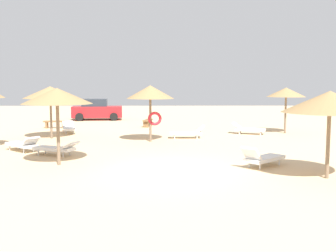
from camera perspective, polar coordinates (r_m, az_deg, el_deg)
The scene contains 15 objects.
ground_plane at distance 13.27m, azimuth 0.17°, elevation -6.54°, with size 80.00×80.00×0.00m, color #DBBA8C.
parasol_1 at distance 14.50m, azimuth -15.82°, elevation 4.18°, with size 2.50×2.50×2.77m.
parasol_2 at distance 24.21m, azimuth 16.78°, elevation 4.69°, with size 2.27×2.27×2.71m.
parasol_3 at distance 19.79m, azimuth -2.58°, elevation 4.86°, with size 2.39×2.39×2.85m.
parasol_4 at distance 21.83m, azimuth -16.73°, elevation 4.69°, with size 2.84×2.84×2.79m.
parasol_5 at distance 12.92m, azimuth 22.45°, elevation 3.26°, with size 2.88×2.88×2.70m.
lounger_0 at distance 18.14m, azimuth -20.34°, elevation -2.49°, with size 1.84×1.74×0.71m.
lounger_1 at distance 16.65m, azimuth -15.85°, elevation -3.11°, with size 2.02×1.29×0.62m.
lounger_2 at distance 23.35m, azimuth 11.55°, elevation -0.40°, with size 2.00×1.25×0.69m.
lounger_3 at distance 21.15m, azimuth 2.94°, elevation -0.93°, with size 1.88×0.64×0.75m.
lounger_4 at distance 24.24m, azimuth -14.20°, elevation -0.23°, with size 1.18×2.01×0.65m.
lounger_5 at distance 14.24m, azimuth 13.55°, elevation -4.51°, with size 1.81×1.71×0.79m.
bench_0 at distance 27.06m, azimuth -16.08°, elevation 0.43°, with size 1.51×0.43×0.49m.
bench_1 at distance 26.97m, azimuth -2.96°, elevation 0.64°, with size 0.67×1.55×0.49m.
parked_car at distance 32.52m, azimuth -10.30°, elevation 2.33°, with size 4.14×2.29×1.72m.
Camera 1 is at (-0.21, -12.95, 2.90)m, focal length 41.97 mm.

